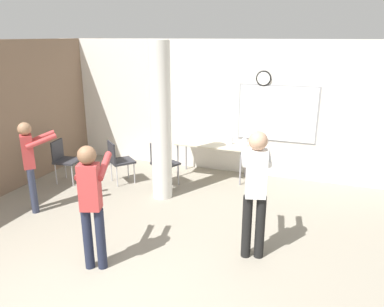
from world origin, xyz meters
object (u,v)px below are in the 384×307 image
(folding_table, at_px, (212,146))
(chair_by_left_wall, at_px, (64,158))
(chair_table_left, at_px, (163,161))
(bottle_on_table, at_px, (232,140))
(person_watching_back, at_px, (30,160))
(person_playing_side, at_px, (255,185))
(chair_near_pillar, at_px, (118,159))
(person_playing_front, at_px, (91,198))

(folding_table, relative_size, chair_by_left_wall, 1.68)
(chair_table_left, bearing_deg, bottle_on_table, 36.50)
(chair_by_left_wall, relative_size, person_watching_back, 0.56)
(chair_by_left_wall, distance_m, person_playing_side, 4.37)
(folding_table, bearing_deg, chair_table_left, -133.19)
(chair_table_left, height_order, person_watching_back, person_watching_back)
(chair_table_left, distance_m, person_watching_back, 2.39)
(bottle_on_table, relative_size, chair_table_left, 0.29)
(folding_table, relative_size, chair_near_pillar, 1.68)
(bottle_on_table, distance_m, person_playing_front, 3.75)
(bottle_on_table, xyz_separation_m, person_watching_back, (-2.75, -2.60, 0.07))
(folding_table, xyz_separation_m, bottle_on_table, (0.40, 0.05, 0.16))
(folding_table, bearing_deg, person_playing_front, -97.24)
(chair_table_left, distance_m, person_playing_front, 2.84)
(chair_by_left_wall, distance_m, person_playing_front, 3.27)
(folding_table, relative_size, person_watching_back, 0.94)
(folding_table, distance_m, chair_table_left, 1.12)
(chair_table_left, bearing_deg, chair_near_pillar, -170.28)
(chair_by_left_wall, distance_m, person_watching_back, 1.38)
(bottle_on_table, bearing_deg, person_playing_front, -103.21)
(chair_near_pillar, bearing_deg, person_playing_front, -65.51)
(folding_table, height_order, bottle_on_table, bottle_on_table)
(chair_near_pillar, height_order, person_playing_front, person_playing_front)
(chair_by_left_wall, xyz_separation_m, person_playing_front, (2.27, -2.32, 0.45))
(chair_by_left_wall, height_order, person_watching_back, person_watching_back)
(person_watching_back, distance_m, person_playing_side, 3.74)
(folding_table, xyz_separation_m, person_watching_back, (-2.35, -2.55, 0.23))
(folding_table, relative_size, chair_table_left, 1.68)
(bottle_on_table, xyz_separation_m, person_playing_front, (-0.86, -3.65, 0.13))
(chair_near_pillar, bearing_deg, folding_table, 30.20)
(bottle_on_table, bearing_deg, chair_table_left, -143.50)
(person_watching_back, bearing_deg, chair_table_left, 47.56)
(bottle_on_table, xyz_separation_m, chair_table_left, (-1.16, -0.86, -0.32))
(chair_near_pillar, distance_m, person_playing_front, 2.93)
(chair_table_left, bearing_deg, person_watching_back, -132.44)
(folding_table, height_order, chair_by_left_wall, chair_by_left_wall)
(person_watching_back, relative_size, person_playing_side, 0.88)
(chair_by_left_wall, xyz_separation_m, person_watching_back, (0.37, -1.27, 0.40))
(chair_table_left, bearing_deg, person_playing_side, -40.71)
(bottle_on_table, height_order, chair_table_left, bottle_on_table)
(folding_table, xyz_separation_m, person_playing_side, (1.39, -2.66, 0.35))
(chair_by_left_wall, relative_size, chair_table_left, 1.00)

